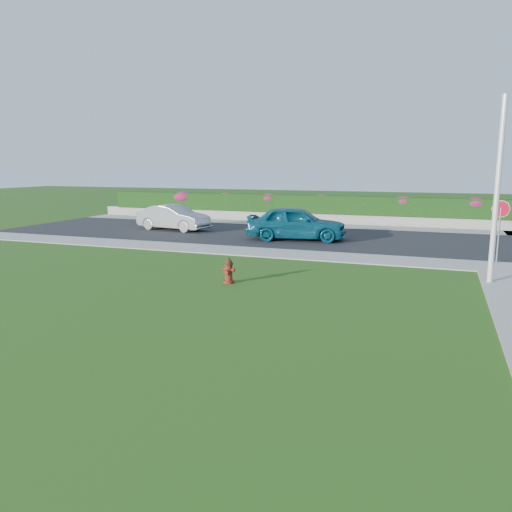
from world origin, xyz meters
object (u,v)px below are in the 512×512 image
at_px(sedan_teal, 296,223).
at_px(stop_sign, 500,217).
at_px(fire_hydrant, 229,271).
at_px(utility_pole, 497,192).
at_px(sedan_silver, 174,218).

relative_size(sedan_teal, stop_sign, 2.03).
bearing_deg(stop_sign, fire_hydrant, -123.45).
relative_size(fire_hydrant, utility_pole, 0.14).
height_order(sedan_teal, utility_pole, utility_pole).
bearing_deg(fire_hydrant, stop_sign, 39.69).
bearing_deg(sedan_silver, sedan_teal, -91.11).
bearing_deg(utility_pole, stop_sign, 81.63).
bearing_deg(sedan_silver, fire_hydrant, -134.75).
relative_size(fire_hydrant, sedan_teal, 0.17).
relative_size(sedan_silver, stop_sign, 1.79).
height_order(fire_hydrant, utility_pole, utility_pole).
height_order(fire_hydrant, stop_sign, stop_sign).
distance_m(sedan_teal, utility_pole, 10.36).
bearing_deg(fire_hydrant, sedan_silver, 128.89).
height_order(utility_pole, stop_sign, utility_pole).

